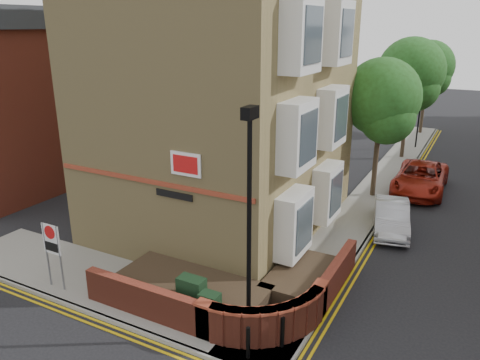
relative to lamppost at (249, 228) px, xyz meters
name	(u,v)px	position (x,y,z in m)	size (l,w,h in m)	color
ground	(175,346)	(-1.60, -1.20, -3.34)	(120.00, 120.00, 0.00)	black
pavement_corner	(115,285)	(-5.10, 0.30, -3.28)	(13.00, 3.00, 0.12)	gray
pavement_main	(381,184)	(0.40, 14.80, -3.28)	(2.00, 32.00, 0.12)	gray
kerb_side	(80,309)	(-5.10, -1.20, -3.28)	(13.00, 0.15, 0.12)	gray
kerb_main_near	(400,187)	(1.40, 14.80, -3.28)	(0.15, 32.00, 0.12)	gray
yellow_lines_side	(74,315)	(-5.10, -1.45, -3.34)	(13.00, 0.28, 0.01)	gold
yellow_lines_main	(405,189)	(1.65, 14.80, -3.34)	(0.28, 32.00, 0.01)	gold
corner_building	(228,77)	(-4.44, 6.80, 2.88)	(8.95, 10.40, 13.60)	tan
garden_wall	(222,300)	(-1.60, 1.30, -3.34)	(6.80, 6.00, 1.20)	maroon
lamppost	(249,228)	(0.00, 0.00, 0.00)	(0.25, 0.50, 6.30)	black
utility_cabinet_large	(192,296)	(-1.90, 0.10, -2.62)	(0.80, 0.45, 1.20)	black
utility_cabinet_small	(210,311)	(-1.10, -0.20, -2.67)	(0.55, 0.40, 1.10)	black
bollard_near	(248,343)	(0.40, -0.80, -2.77)	(0.11, 0.11, 0.90)	black
bollard_far	(282,332)	(1.00, 0.00, -2.77)	(0.11, 0.11, 0.90)	black
zone_sign	(52,244)	(-6.60, -0.70, -1.70)	(0.72, 0.07, 2.20)	slate
side_building	(27,98)	(-16.60, 6.80, 1.20)	(6.40, 10.40, 9.00)	maroon
tree_near	(381,103)	(0.40, 12.85, 1.36)	(3.64, 3.65, 6.70)	#382B1E
tree_mid	(411,76)	(0.40, 20.85, 1.85)	(4.03, 4.03, 7.42)	#382B1E
tree_far	(428,70)	(0.40, 28.85, 1.57)	(3.81, 3.81, 7.00)	#382B1E
traffic_light_assembly	(420,109)	(0.80, 23.80, -0.56)	(0.20, 0.16, 4.20)	black
silver_car_near	(391,217)	(2.00, 9.12, -2.72)	(1.33, 3.82, 1.26)	#AAABB2
red_car_main	(420,178)	(2.33, 14.80, -2.62)	(2.42, 5.24, 1.46)	#9F1F11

